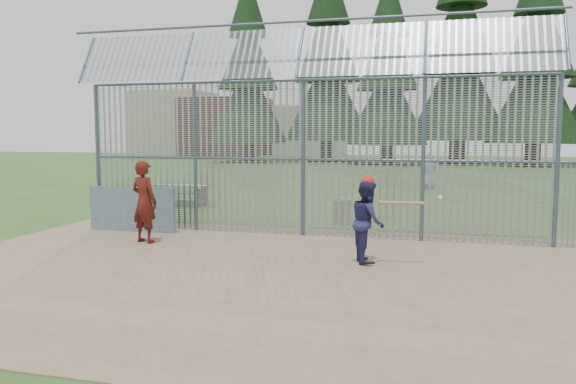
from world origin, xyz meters
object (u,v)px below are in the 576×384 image
(batter, at_px, (367,221))
(onlooker, at_px, (144,202))
(dugout_wall, at_px, (132,209))
(trash_can, at_px, (342,212))
(bleacher, at_px, (168,194))

(batter, distance_m, onlooker, 5.52)
(dugout_wall, relative_size, onlooker, 1.26)
(dugout_wall, bearing_deg, trash_can, 27.01)
(bleacher, bearing_deg, dugout_wall, -72.24)
(batter, xyz_separation_m, onlooker, (-5.47, 0.71, 0.15))
(trash_can, xyz_separation_m, bleacher, (-7.06, 2.84, 0.03))
(dugout_wall, height_order, bleacher, dugout_wall)
(dugout_wall, xyz_separation_m, batter, (6.59, -2.03, 0.24))
(batter, xyz_separation_m, bleacher, (-8.36, 7.57, -0.45))
(onlooker, relative_size, trash_can, 2.42)
(batter, relative_size, onlooker, 0.85)
(dugout_wall, bearing_deg, onlooker, -49.78)
(batter, xyz_separation_m, trash_can, (-1.30, 4.73, -0.48))
(trash_can, bearing_deg, onlooker, -136.07)
(dugout_wall, relative_size, trash_can, 3.05)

